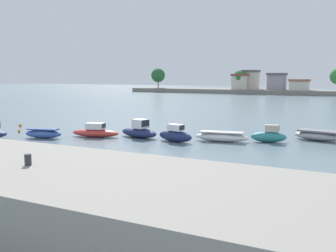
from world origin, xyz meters
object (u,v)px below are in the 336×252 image
object	(u,v)px
mooring_bollard	(28,160)
mooring_buoy_2	(20,125)
moored_boat_3	(139,131)
moored_boat_5	(222,137)
mooring_buoy_3	(19,131)
moored_boat_2	(95,132)
moored_boat_6	(269,136)
moored_boat_4	(175,135)
moored_boat_7	(318,136)
mooring_buoy_1	(179,132)
moored_boat_1	(43,134)

from	to	relation	value
mooring_bollard	mooring_buoy_2	size ratio (longest dim) A/B	1.31
moored_boat_3	moored_boat_5	bearing A→B (deg)	23.49
mooring_bollard	moored_boat_3	world-z (taller)	mooring_bollard
moored_boat_5	mooring_buoy_3	world-z (taller)	moored_boat_5
moored_boat_2	moored_boat_6	world-z (taller)	moored_boat_6
mooring_buoy_3	moored_boat_5	bearing A→B (deg)	11.56
moored_boat_2	mooring_buoy_2	bearing A→B (deg)	157.64
moored_boat_4	mooring_buoy_2	world-z (taller)	moored_boat_4
moored_boat_3	moored_boat_7	distance (m)	17.18
mooring_buoy_1	mooring_buoy_2	size ratio (longest dim) A/B	1.05
moored_boat_3	moored_boat_5	size ratio (longest dim) A/B	0.91
moored_boat_1	moored_boat_3	world-z (taller)	moored_boat_3
moored_boat_7	mooring_buoy_3	distance (m)	30.77
mooring_buoy_2	mooring_bollard	bearing A→B (deg)	-41.58
mooring_bollard	moored_boat_7	world-z (taller)	mooring_bollard
moored_boat_7	mooring_buoy_2	distance (m)	33.44
mooring_bollard	moored_boat_3	bearing A→B (deg)	107.74
moored_boat_6	mooring_buoy_3	size ratio (longest dim) A/B	11.03
mooring_bollard	moored_boat_5	world-z (taller)	mooring_bollard
moored_boat_2	moored_boat_7	xyz separation A→B (m)	(20.16, 7.75, -0.05)
mooring_bollard	mooring_buoy_3	size ratio (longest dim) A/B	1.60
moored_boat_1	moored_boat_3	xyz separation A→B (m)	(8.21, 4.58, 0.17)
mooring_bollard	moored_boat_1	size ratio (longest dim) A/B	0.13
mooring_bollard	moored_boat_5	size ratio (longest dim) A/B	0.09
moored_boat_6	moored_boat_7	world-z (taller)	moored_boat_6
moored_boat_2	moored_boat_4	xyz separation A→B (m)	(8.34, 1.05, 0.12)
moored_boat_6	mooring_buoy_3	xyz separation A→B (m)	(-25.44, -5.92, -0.44)
mooring_bollard	moored_boat_1	distance (m)	21.58
moored_boat_2	moored_boat_3	xyz separation A→B (m)	(4.07, 1.70, 0.11)
moored_boat_3	mooring_buoy_2	world-z (taller)	moored_boat_3
moored_boat_5	moored_boat_4	bearing A→B (deg)	-159.32
moored_boat_6	mooring_bollard	bearing A→B (deg)	-116.76
moored_boat_4	mooring_buoy_3	xyz separation A→B (m)	(-17.61, -2.28, -0.48)
moored_boat_3	moored_boat_7	world-z (taller)	moored_boat_3
moored_boat_3	mooring_bollard	bearing A→B (deg)	-58.99
moored_boat_1	mooring_buoy_3	distance (m)	5.41
moored_boat_1	moored_boat_5	world-z (taller)	moored_boat_1
moored_boat_4	mooring_buoy_1	distance (m)	4.56
moored_boat_4	moored_boat_6	xyz separation A→B (m)	(7.83, 3.64, -0.04)
mooring_bollard	moored_boat_2	distance (m)	21.44
moored_boat_6	moored_boat_7	bearing A→B (deg)	24.30
mooring_buoy_2	mooring_buoy_3	size ratio (longest dim) A/B	1.22
moored_boat_7	moored_boat_3	bearing A→B (deg)	-147.19
mooring_bollard	mooring_buoy_2	bearing A→B (deg)	138.42
mooring_bollard	mooring_buoy_1	xyz separation A→B (m)	(-3.77, 23.88, -2.28)
mooring_buoy_3	mooring_buoy_1	bearing A→B (deg)	22.18
mooring_buoy_3	moored_boat_7	bearing A→B (deg)	16.96
moored_boat_2	moored_boat_6	xyz separation A→B (m)	(16.17, 4.69, 0.07)
moored_boat_3	mooring_buoy_2	distance (m)	16.90
moored_boat_5	mooring_buoy_3	size ratio (longest dim) A/B	16.85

